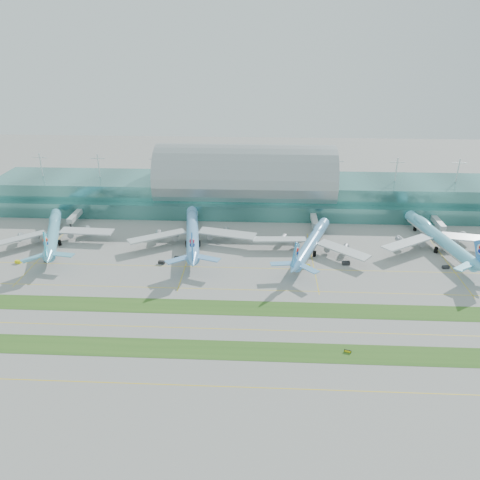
# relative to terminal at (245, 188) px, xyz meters

# --- Properties ---
(ground) EXTENTS (700.00, 700.00, 0.00)m
(ground) POSITION_rel_terminal_xyz_m (-0.01, -128.79, -14.23)
(ground) COLOR gray
(ground) RESTS_ON ground
(terminal) EXTENTS (340.00, 69.10, 36.00)m
(terminal) POSITION_rel_terminal_xyz_m (0.00, 0.00, 0.00)
(terminal) COLOR #3D7A75
(terminal) RESTS_ON ground
(grass_strip_near) EXTENTS (420.00, 12.00, 0.08)m
(grass_strip_near) POSITION_rel_terminal_xyz_m (-0.01, -156.79, -14.19)
(grass_strip_near) COLOR #2D591E
(grass_strip_near) RESTS_ON ground
(grass_strip_far) EXTENTS (420.00, 12.00, 0.08)m
(grass_strip_far) POSITION_rel_terminal_xyz_m (-0.01, -126.79, -14.19)
(grass_strip_far) COLOR #2D591E
(grass_strip_far) RESTS_ON ground
(taxiline_a) EXTENTS (420.00, 0.35, 0.01)m
(taxiline_a) POSITION_rel_terminal_xyz_m (-0.01, -176.79, -14.22)
(taxiline_a) COLOR yellow
(taxiline_a) RESTS_ON ground
(taxiline_b) EXTENTS (420.00, 0.35, 0.01)m
(taxiline_b) POSITION_rel_terminal_xyz_m (-0.01, -142.79, -14.22)
(taxiline_b) COLOR yellow
(taxiline_b) RESTS_ON ground
(taxiline_c) EXTENTS (420.00, 0.35, 0.01)m
(taxiline_c) POSITION_rel_terminal_xyz_m (-0.01, -110.79, -14.22)
(taxiline_c) COLOR yellow
(taxiline_c) RESTS_ON ground
(taxiline_d) EXTENTS (420.00, 0.35, 0.01)m
(taxiline_d) POSITION_rel_terminal_xyz_m (-0.01, -88.79, -14.22)
(taxiline_d) COLOR yellow
(taxiline_d) RESTS_ON ground
(airliner_a) EXTENTS (64.98, 75.58, 21.48)m
(airliner_a) POSITION_rel_terminal_xyz_m (-108.38, -63.04, -7.60)
(airliner_a) COLOR #5AAAC6
(airliner_a) RESTS_ON ground
(airliner_b) EXTENTS (72.69, 83.23, 22.95)m
(airliner_b) POSITION_rel_terminal_xyz_m (-28.06, -59.67, -7.15)
(airliner_b) COLOR #64A2DC
(airliner_b) RESTS_ON ground
(airliner_c) EXTENTS (62.53, 72.77, 20.72)m
(airliner_c) POSITION_rel_terminal_xyz_m (39.34, -68.33, -7.84)
(airliner_c) COLOR #66A9E1
(airliner_c) RESTS_ON ground
(airliner_d) EXTENTS (71.68, 82.42, 22.83)m
(airliner_d) POSITION_rel_terminal_xyz_m (110.75, -60.32, -7.18)
(airliner_d) COLOR #65C1DF
(airliner_d) RESTS_ON ground
(gse_a) EXTENTS (3.27, 2.08, 1.52)m
(gse_a) POSITION_rel_terminal_xyz_m (-117.21, -89.26, -13.47)
(gse_a) COLOR yellow
(gse_a) RESTS_ON ground
(gse_b) EXTENTS (3.51, 2.36, 1.51)m
(gse_b) POSITION_rel_terminal_xyz_m (-102.44, -86.66, -13.47)
(gse_b) COLOR black
(gse_b) RESTS_ON ground
(gse_c) EXTENTS (3.51, 2.10, 1.69)m
(gse_c) POSITION_rel_terminal_xyz_m (-41.00, -86.33, -13.38)
(gse_c) COLOR black
(gse_c) RESTS_ON ground
(gse_d) EXTENTS (4.09, 2.57, 1.35)m
(gse_d) POSITION_rel_terminal_xyz_m (-33.29, -80.40, -13.55)
(gse_d) COLOR black
(gse_d) RESTS_ON ground
(gse_e) EXTENTS (3.34, 2.35, 1.56)m
(gse_e) POSITION_rel_terminal_xyz_m (35.54, -86.64, -13.45)
(gse_e) COLOR #C6BF0B
(gse_e) RESTS_ON ground
(gse_f) EXTENTS (4.19, 2.45, 1.88)m
(gse_f) POSITION_rel_terminal_xyz_m (56.35, -82.57, -13.29)
(gse_f) COLOR black
(gse_f) RESTS_ON ground
(gse_g) EXTENTS (3.82, 2.31, 1.57)m
(gse_g) POSITION_rel_terminal_xyz_m (107.47, -84.37, -13.44)
(gse_g) COLOR black
(gse_g) RESTS_ON ground
(gse_h) EXTENTS (3.66, 1.98, 1.36)m
(gse_h) POSITION_rel_terminal_xyz_m (128.84, -74.20, -13.55)
(gse_h) COLOR black
(gse_h) RESTS_ON ground
(taxiway_sign_east) EXTENTS (2.71, 1.11, 1.17)m
(taxiway_sign_east) POSITION_rel_terminal_xyz_m (45.61, -155.85, -13.65)
(taxiway_sign_east) COLOR black
(taxiway_sign_east) RESTS_ON ground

